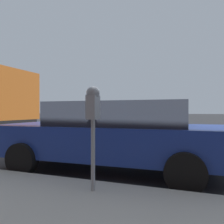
% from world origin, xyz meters
% --- Properties ---
extents(ground_plane, '(220.00, 220.00, 0.00)m').
position_xyz_m(ground_plane, '(0.00, 0.00, 0.00)').
color(ground_plane, '#333335').
extents(parking_meter, '(0.21, 0.19, 1.48)m').
position_xyz_m(parking_meter, '(-2.63, 0.29, 1.26)').
color(parking_meter, gray).
rests_on(parking_meter, sidewalk).
extents(car_blue, '(2.16, 4.93, 1.45)m').
position_xyz_m(car_blue, '(-1.06, 0.54, 0.77)').
color(car_blue, navy).
rests_on(car_blue, ground_plane).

